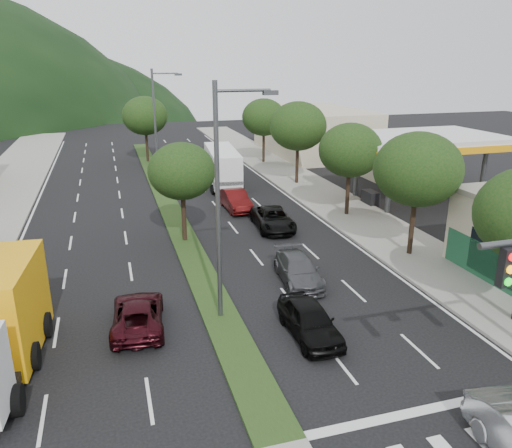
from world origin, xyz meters
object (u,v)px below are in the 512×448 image
object	(u,v)px
car_queue_a	(310,320)
car_queue_c	(235,200)
car_queue_d	(273,219)
streetlight_mid	(157,122)
suv_maroon	(138,314)
motorhome	(222,166)
tree_r_b	(418,169)
tree_r_c	(350,150)
tree_med_far	(145,116)
streetlight_near	(223,194)
car_queue_b	(298,270)
car_queue_e	(222,186)
tree_r_e	(264,117)
tree_med_near	(182,171)
tree_r_d	(298,126)

from	to	relation	value
car_queue_a	car_queue_c	world-z (taller)	car_queue_c
car_queue_d	streetlight_mid	bearing A→B (deg)	116.53
suv_maroon	motorhome	xyz separation A→B (m)	(8.99, 23.34, 1.10)
suv_maroon	car_queue_a	bearing A→B (deg)	163.33
suv_maroon	tree_r_b	bearing A→B (deg)	-160.68
tree_r_c	suv_maroon	size ratio (longest dim) A/B	1.44
tree_med_far	tree_r_c	bearing A→B (deg)	-63.43
streetlight_near	car_queue_b	size ratio (longest dim) A/B	2.21
car_queue_c	motorhome	world-z (taller)	motorhome
motorhome	tree_r_c	bearing A→B (deg)	-55.02
tree_r_b	car_queue_e	distance (m)	18.80
tree_r_b	tree_r_c	world-z (taller)	tree_r_b
tree_r_e	suv_maroon	distance (m)	35.65
car_queue_a	car_queue_b	world-z (taller)	car_queue_a
streetlight_near	tree_r_e	bearing A→B (deg)	69.77
streetlight_near	car_queue_d	size ratio (longest dim) A/B	2.03
streetlight_mid	car_queue_a	bearing A→B (deg)	-83.93
tree_med_near	car_queue_a	distance (m)	13.42
tree_r_b	tree_r_e	world-z (taller)	tree_r_b
car_queue_e	car_queue_d	bearing A→B (deg)	-87.30
streetlight_mid	car_queue_a	distance (m)	28.09
tree_r_b	tree_r_e	bearing A→B (deg)	90.00
suv_maroon	car_queue_b	xyz separation A→B (m)	(8.07, 2.31, 0.03)
tree_r_b	car_queue_b	xyz separation A→B (m)	(-7.41, -1.51, -4.38)
tree_r_e	motorhome	bearing A→B (deg)	-127.46
tree_r_b	motorhome	world-z (taller)	tree_r_b
car_queue_c	car_queue_d	xyz separation A→B (m)	(1.29, -5.00, -0.05)
streetlight_near	streetlight_mid	xyz separation A→B (m)	(0.00, 25.00, 0.00)
car_queue_e	tree_med_far	bearing A→B (deg)	103.32
tree_r_d	motorhome	xyz separation A→B (m)	(-6.50, 1.52, -3.46)
tree_r_e	car_queue_e	bearing A→B (deg)	-122.71
tree_r_b	car_queue_c	world-z (taller)	tree_r_b
tree_r_c	streetlight_near	bearing A→B (deg)	-134.51
tree_r_e	car_queue_c	bearing A→B (deg)	-114.20
suv_maroon	car_queue_b	bearing A→B (deg)	-158.58
tree_r_c	car_queue_d	distance (m)	7.35
tree_med_near	tree_r_c	bearing A→B (deg)	9.46
streetlight_mid	suv_maroon	world-z (taller)	streetlight_mid
tree_med_near	tree_med_far	world-z (taller)	tree_med_far
tree_r_b	suv_maroon	bearing A→B (deg)	-166.13
car_queue_c	motorhome	distance (m)	7.84
car_queue_b	car_queue_e	xyz separation A→B (m)	(0.21, 18.30, -0.06)
car_queue_b	tree_med_near	bearing A→B (deg)	127.33
tree_r_c	tree_r_d	xyz separation A→B (m)	(0.00, 10.00, 0.43)
car_queue_d	tree_med_far	bearing A→B (deg)	107.74
suv_maroon	tree_med_far	bearing A→B (deg)	-90.10
car_queue_b	tree_r_c	bearing A→B (deg)	58.00
tree_r_b	tree_r_e	xyz separation A→B (m)	(0.00, 28.00, -0.14)
tree_med_near	car_queue_c	bearing A→B (deg)	50.82
car_queue_b	motorhome	bearing A→B (deg)	93.44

